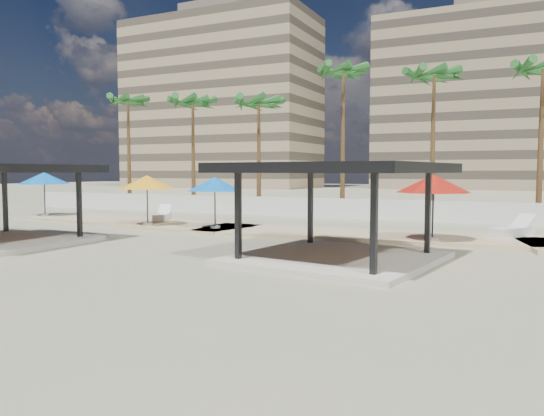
{
  "coord_description": "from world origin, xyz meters",
  "views": [
    {
      "loc": [
        8.25,
        -15.81,
        2.93
      ],
      "look_at": [
        -1.19,
        3.95,
        1.4
      ],
      "focal_mm": 35.0,
      "sensor_mm": 36.0,
      "label": 1
    }
  ],
  "objects_px": {
    "pavilion_central": "(336,203)",
    "umbrella_c": "(433,184)",
    "lounger_b": "(512,231)",
    "umbrella_a": "(44,178)",
    "lounger_a": "(162,216)"
  },
  "relations": [
    {
      "from": "pavilion_central",
      "to": "umbrella_c",
      "type": "bearing_deg",
      "value": 75.49
    },
    {
      "from": "lounger_b",
      "to": "umbrella_c",
      "type": "bearing_deg",
      "value": 165.47
    },
    {
      "from": "umbrella_a",
      "to": "lounger_a",
      "type": "relative_size",
      "value": 1.45
    },
    {
      "from": "pavilion_central",
      "to": "umbrella_a",
      "type": "bearing_deg",
      "value": 170.03
    },
    {
      "from": "pavilion_central",
      "to": "umbrella_a",
      "type": "height_order",
      "value": "pavilion_central"
    },
    {
      "from": "lounger_a",
      "to": "pavilion_central",
      "type": "bearing_deg",
      "value": -147.8
    },
    {
      "from": "pavilion_central",
      "to": "umbrella_c",
      "type": "relative_size",
      "value": 1.91
    },
    {
      "from": "lounger_b",
      "to": "lounger_a",
      "type": "bearing_deg",
      "value": 121.01
    },
    {
      "from": "umbrella_a",
      "to": "lounger_b",
      "type": "height_order",
      "value": "umbrella_a"
    },
    {
      "from": "umbrella_c",
      "to": "lounger_a",
      "type": "xyz_separation_m",
      "value": [
        -15.24,
        2.68,
        -2.05
      ]
    },
    {
      "from": "pavilion_central",
      "to": "lounger_a",
      "type": "height_order",
      "value": "pavilion_central"
    },
    {
      "from": "umbrella_c",
      "to": "lounger_b",
      "type": "bearing_deg",
      "value": 44.92
    },
    {
      "from": "umbrella_a",
      "to": "lounger_b",
      "type": "relative_size",
      "value": 1.33
    },
    {
      "from": "umbrella_a",
      "to": "umbrella_c",
      "type": "relative_size",
      "value": 0.87
    },
    {
      "from": "pavilion_central",
      "to": "lounger_b",
      "type": "xyz_separation_m",
      "value": [
        5.07,
        8.1,
        -1.5
      ]
    }
  ]
}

